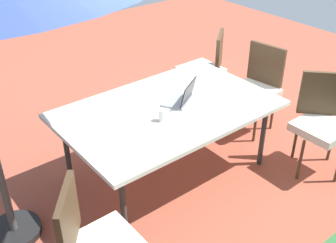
{
  "coord_description": "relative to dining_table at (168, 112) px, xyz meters",
  "views": [
    {
      "loc": [
        2.07,
        2.59,
        2.62
      ],
      "look_at": [
        0.0,
        0.0,
        0.6
      ],
      "focal_mm": 44.5,
      "sensor_mm": 36.0,
      "label": 1
    }
  ],
  "objects": [
    {
      "name": "cup",
      "position": [
        0.18,
        0.15,
        0.1
      ],
      "size": [
        0.06,
        0.06,
        0.11
      ],
      "primitive_type": "cylinder",
      "color": "white",
      "rests_on": "dining_table"
    },
    {
      "name": "chair_west",
      "position": [
        -1.32,
        -0.06,
        -0.15
      ],
      "size": [
        0.49,
        0.48,
        0.98
      ],
      "rotation": [
        0.0,
        0.0,
        1.72
      ],
      "color": "silver",
      "rests_on": "ground_plane"
    },
    {
      "name": "chair_northeast",
      "position": [
        1.26,
        0.82,
        -0.15
      ],
      "size": [
        0.58,
        0.58,
        0.98
      ],
      "rotation": [
        0.0,
        0.0,
        4.05
      ],
      "color": "silver",
      "rests_on": "ground_plane"
    },
    {
      "name": "laptop",
      "position": [
        -0.17,
        -0.01,
        0.09
      ],
      "size": [
        0.4,
        0.37,
        0.21
      ],
      "rotation": [
        0.0,
        0.0,
        0.52
      ],
      "color": "gray",
      "rests_on": "dining_table"
    },
    {
      "name": "chair_northwest",
      "position": [
        -1.23,
        0.83,
        -0.15
      ],
      "size": [
        0.59,
        0.59,
        0.98
      ],
      "rotation": [
        0.0,
        0.0,
        2.34
      ],
      "color": "silver",
      "rests_on": "ground_plane"
    },
    {
      "name": "dining_table",
      "position": [
        0.0,
        0.0,
        0.0
      ],
      "size": [
        1.96,
        1.25,
        0.75
      ],
      "color": "silver",
      "rests_on": "ground_plane"
    },
    {
      "name": "ground_plane",
      "position": [
        0.0,
        0.0,
        -0.71
      ],
      "size": [
        10.0,
        10.0,
        0.02
      ],
      "primitive_type": "cube",
      "color": "#9E4C38"
    },
    {
      "name": "chair_southwest",
      "position": [
        -1.21,
        -0.77,
        -0.15
      ],
      "size": [
        0.58,
        0.58,
        0.98
      ],
      "rotation": [
        0.0,
        0.0,
        0.68
      ],
      "color": "silver",
      "rests_on": "ground_plane"
    }
  ]
}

